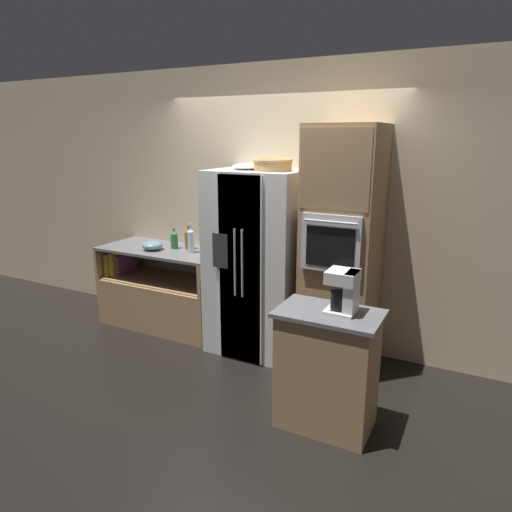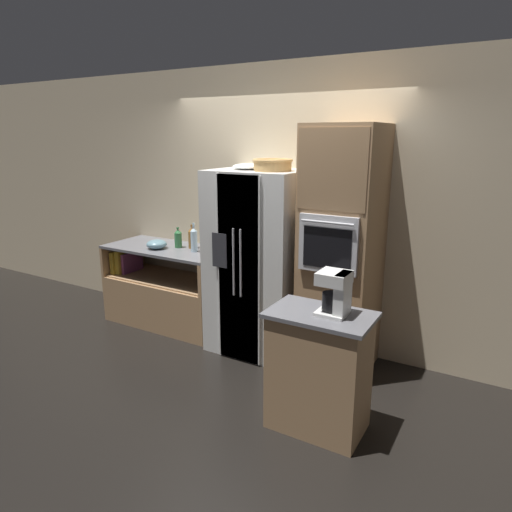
# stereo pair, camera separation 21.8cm
# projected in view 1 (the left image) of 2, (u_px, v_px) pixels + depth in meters

# --- Properties ---
(ground_plane) EXTENTS (20.00, 20.00, 0.00)m
(ground_plane) POSITION_uv_depth(u_px,v_px,m) (259.00, 350.00, 4.63)
(ground_plane) COLOR black
(wall_back) EXTENTS (12.00, 0.06, 2.80)m
(wall_back) POSITION_uv_depth(u_px,v_px,m) (280.00, 207.00, 4.68)
(wall_back) COLOR beige
(wall_back) RESTS_ON ground_plane
(counter_left) EXTENTS (1.43, 0.67, 0.90)m
(counter_left) POSITION_uv_depth(u_px,v_px,m) (164.00, 297.00, 5.20)
(counter_left) COLOR #A87F56
(counter_left) RESTS_ON ground_plane
(refrigerator) EXTENTS (0.89, 0.77, 1.80)m
(refrigerator) POSITION_uv_depth(u_px,v_px,m) (258.00, 263.00, 4.48)
(refrigerator) COLOR silver
(refrigerator) RESTS_ON ground_plane
(wall_oven) EXTENTS (0.62, 0.72, 2.21)m
(wall_oven) POSITION_uv_depth(u_px,v_px,m) (342.00, 251.00, 4.10)
(wall_oven) COLOR #A87F56
(wall_oven) RESTS_ON ground_plane
(island_counter) EXTENTS (0.74, 0.47, 0.91)m
(island_counter) POSITION_uv_depth(u_px,v_px,m) (327.00, 369.00, 3.33)
(island_counter) COLOR #A87F56
(island_counter) RESTS_ON ground_plane
(wicker_basket) EXTENTS (0.36, 0.36, 0.11)m
(wicker_basket) POSITION_uv_depth(u_px,v_px,m) (273.00, 164.00, 4.11)
(wicker_basket) COLOR tan
(wicker_basket) RESTS_ON refrigerator
(fruit_bowl) EXTENTS (0.29, 0.29, 0.06)m
(fruit_bowl) POSITION_uv_depth(u_px,v_px,m) (247.00, 166.00, 4.28)
(fruit_bowl) COLOR white
(fruit_bowl) RESTS_ON refrigerator
(bottle_tall) EXTENTS (0.07, 0.07, 0.31)m
(bottle_tall) POSITION_uv_depth(u_px,v_px,m) (191.00, 240.00, 4.84)
(bottle_tall) COLOR silver
(bottle_tall) RESTS_ON counter_left
(bottle_short) EXTENTS (0.09, 0.09, 0.26)m
(bottle_short) POSITION_uv_depth(u_px,v_px,m) (189.00, 238.00, 5.00)
(bottle_short) COLOR brown
(bottle_short) RESTS_ON counter_left
(bottle_wide) EXTENTS (0.08, 0.08, 0.23)m
(bottle_wide) POSITION_uv_depth(u_px,v_px,m) (174.00, 239.00, 5.02)
(bottle_wide) COLOR #33723F
(bottle_wide) RESTS_ON counter_left
(mixing_bowl) EXTENTS (0.22, 0.22, 0.10)m
(mixing_bowl) POSITION_uv_depth(u_px,v_px,m) (152.00, 245.00, 4.97)
(mixing_bowl) COLOR #668C99
(mixing_bowl) RESTS_ON counter_left
(coffee_maker) EXTENTS (0.21, 0.21, 0.31)m
(coffee_maker) POSITION_uv_depth(u_px,v_px,m) (345.00, 291.00, 3.15)
(coffee_maker) COLOR white
(coffee_maker) RESTS_ON island_counter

